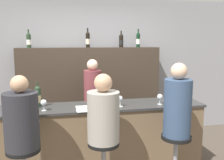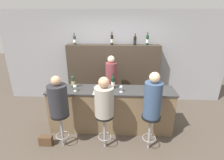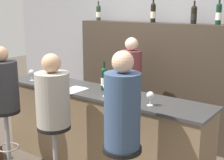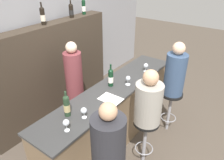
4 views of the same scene
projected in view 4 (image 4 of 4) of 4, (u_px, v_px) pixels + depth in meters
name	position (u px, v px, depth m)	size (l,w,h in m)	color
ground_plane	(126.00, 146.00, 3.47)	(16.00, 16.00, 0.00)	#4C4238
wall_back	(41.00, 46.00, 3.77)	(6.40, 0.05, 2.60)	gray
bar_counter	(113.00, 115.00, 3.36)	(2.71, 0.55, 0.98)	brown
back_bar_cabinet	(53.00, 72.00, 3.87)	(2.54, 0.28, 1.70)	#382D23
wine_bottle_counter_0	(67.00, 105.00, 2.52)	(0.08, 0.08, 0.33)	#233823
wine_bottle_counter_1	(111.00, 77.00, 3.13)	(0.08, 0.08, 0.34)	black
wine_bottle_backbar_1	(43.00, 16.00, 3.36)	(0.07, 0.07, 0.34)	black
wine_bottle_backbar_2	(71.00, 10.00, 3.81)	(0.08, 0.08, 0.30)	black
wine_bottle_backbar_3	(84.00, 7.00, 4.03)	(0.07, 0.07, 0.33)	black
wine_glass_0	(66.00, 123.00, 2.30)	(0.07, 0.07, 0.14)	silver
wine_glass_1	(84.00, 111.00, 2.50)	(0.07, 0.07, 0.14)	silver
wine_glass_2	(128.00, 79.00, 3.17)	(0.07, 0.07, 0.14)	silver
wine_glass_3	(146.00, 66.00, 3.56)	(0.08, 0.08, 0.14)	silver
tasting_menu	(111.00, 99.00, 2.88)	(0.21, 0.30, 0.00)	white
guest_seated_left	(108.00, 140.00, 2.12)	(0.35, 0.35, 0.75)	#28282D
bar_stool_middle	(146.00, 131.00, 2.95)	(0.35, 0.35, 0.73)	gray
guest_seated_middle	(148.00, 101.00, 2.72)	(0.35, 0.35, 0.75)	gray
bar_stool_right	(171.00, 102.00, 3.56)	(0.35, 0.35, 0.73)	gray
guest_seated_right	(175.00, 72.00, 3.30)	(0.31, 0.31, 0.85)	#334766
bartender	(75.00, 89.00, 3.62)	(0.28, 0.28, 1.53)	brown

